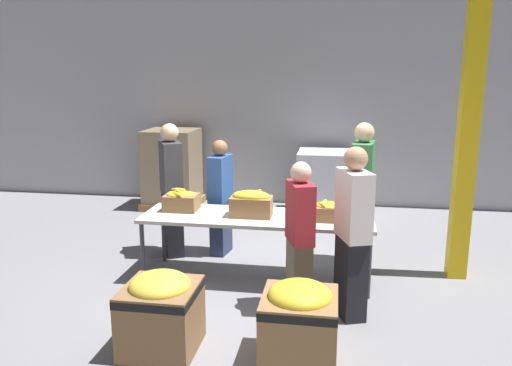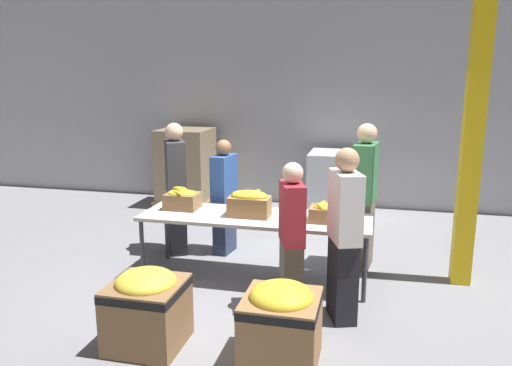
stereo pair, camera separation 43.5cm
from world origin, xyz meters
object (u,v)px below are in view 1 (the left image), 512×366
object	(u,v)px
pallet_stack_0	(324,183)
pallet_stack_1	(172,169)
sorting_table	(257,220)
volunteer_0	(300,238)
volunteer_2	(361,195)
volunteer_1	(352,234)
banana_box_1	(251,203)
support_pillar	(470,107)
donation_bin_0	(161,310)
donation_bin_1	(299,320)
volunteer_4	(172,191)
banana_box_2	(330,211)
volunteer_3	(221,198)
banana_box_0	(181,200)

from	to	relation	value
pallet_stack_0	pallet_stack_1	bearing A→B (deg)	178.80
sorting_table	volunteer_0	size ratio (longest dim) A/B	1.72
volunteer_2	volunteer_1	bearing A→B (deg)	2.85
banana_box_1	volunteer_2	world-z (taller)	volunteer_2
support_pillar	donation_bin_0	bearing A→B (deg)	-143.91
volunteer_2	donation_bin_1	xyz separation A→B (m)	(-0.58, -2.33, -0.52)
volunteer_0	volunteer_4	world-z (taller)	volunteer_4
banana_box_1	donation_bin_1	world-z (taller)	banana_box_1
banana_box_1	donation_bin_1	bearing A→B (deg)	-67.35
volunteer_0	volunteer_1	size ratio (longest dim) A/B	0.90
banana_box_2	volunteer_2	world-z (taller)	volunteer_2
support_pillar	volunteer_3	bearing A→B (deg)	173.79
banana_box_1	volunteer_2	bearing A→B (deg)	29.06
volunteer_4	pallet_stack_1	size ratio (longest dim) A/B	1.25
volunteer_3	pallet_stack_0	size ratio (longest dim) A/B	1.41
volunteer_1	volunteer_2	xyz separation A→B (m)	(0.15, 1.43, 0.05)
donation_bin_0	volunteer_1	bearing A→B (deg)	28.94
pallet_stack_1	banana_box_2	bearing A→B (deg)	-46.73
sorting_table	volunteer_0	xyz separation A→B (m)	(0.54, -0.72, 0.05)
donation_bin_1	sorting_table	bearing A→B (deg)	110.44
donation_bin_1	support_pillar	size ratio (longest dim) A/B	0.18
banana_box_2	banana_box_0	bearing A→B (deg)	175.74
donation_bin_1	pallet_stack_1	size ratio (longest dim) A/B	0.50
pallet_stack_1	volunteer_2	bearing A→B (deg)	-35.81
banana_box_1	support_pillar	size ratio (longest dim) A/B	0.12
support_pillar	sorting_table	bearing A→B (deg)	-169.10
volunteer_0	volunteer_2	size ratio (longest dim) A/B	0.86
volunteer_2	support_pillar	distance (m)	1.60
banana_box_0	donation_bin_1	size ratio (longest dim) A/B	0.56
banana_box_2	banana_box_1	bearing A→B (deg)	179.71
volunteer_1	donation_bin_0	xyz separation A→B (m)	(-1.63, -0.90, -0.47)
banana_box_1	volunteer_1	bearing A→B (deg)	-33.25
volunteer_4	pallet_stack_0	distance (m)	3.02
volunteer_2	pallet_stack_0	size ratio (longest dim) A/B	1.65
volunteer_4	donation_bin_1	distance (m)	2.99
banana_box_2	pallet_stack_0	distance (m)	2.99
sorting_table	volunteer_3	bearing A→B (deg)	128.35
donation_bin_0	pallet_stack_0	xyz separation A→B (m)	(1.27, 4.60, 0.16)
volunteer_2	donation_bin_0	size ratio (longest dim) A/B	2.54
banana_box_1	banana_box_2	xyz separation A→B (m)	(0.89, -0.00, -0.05)
banana_box_0	pallet_stack_1	distance (m)	3.10
donation_bin_0	pallet_stack_1	size ratio (longest dim) A/B	0.51
volunteer_1	donation_bin_0	distance (m)	1.92
support_pillar	volunteer_4	bearing A→B (deg)	177.05
banana_box_0	donation_bin_1	bearing A→B (deg)	-48.65
sorting_table	volunteer_3	distance (m)	0.98
banana_box_2	volunteer_2	bearing A→B (deg)	62.47
banana_box_0	banana_box_2	bearing A→B (deg)	-4.26
volunteer_3	support_pillar	world-z (taller)	support_pillar
volunteer_0	donation_bin_1	world-z (taller)	volunteer_0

